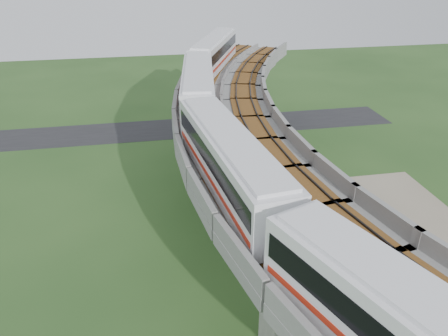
# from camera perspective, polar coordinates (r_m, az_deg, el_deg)

# --- Properties ---
(ground) EXTENTS (160.00, 160.00, 0.00)m
(ground) POSITION_cam_1_polar(r_m,az_deg,el_deg) (38.63, 1.21, -10.85)
(ground) COLOR #27491D
(ground) RESTS_ON ground
(dirt_lot) EXTENTS (18.00, 26.00, 0.04)m
(dirt_lot) POSITION_cam_1_polar(r_m,az_deg,el_deg) (41.87, 21.19, -9.57)
(dirt_lot) COLOR gray
(dirt_lot) RESTS_ON ground
(asphalt_road) EXTENTS (60.00, 8.00, 0.03)m
(asphalt_road) POSITION_cam_1_polar(r_m,az_deg,el_deg) (64.71, -4.27, 5.32)
(asphalt_road) COLOR #232326
(asphalt_road) RESTS_ON ground
(viaduct) EXTENTS (19.58, 73.98, 11.40)m
(viaduct) POSITION_cam_1_polar(r_m,az_deg,el_deg) (34.82, 7.55, 1.87)
(viaduct) COLOR #99968E
(viaduct) RESTS_ON ground
(metro_train) EXTENTS (10.76, 61.35, 3.64)m
(metro_train) POSITION_cam_1_polar(r_m,az_deg,el_deg) (32.60, 2.05, 6.53)
(metro_train) COLOR white
(metro_train) RESTS_ON ground
(fence) EXTENTS (3.87, 38.73, 1.50)m
(fence) POSITION_cam_1_polar(r_m,az_deg,el_deg) (40.98, 14.82, -8.11)
(fence) COLOR #2D382D
(fence) RESTS_ON ground
(tree_0) EXTENTS (1.88, 1.88, 2.93)m
(tree_0) POSITION_cam_1_polar(r_m,az_deg,el_deg) (61.32, 7.18, 6.05)
(tree_0) COLOR #382314
(tree_0) RESTS_ON ground
(tree_1) EXTENTS (2.65, 2.65, 3.70)m
(tree_1) POSITION_cam_1_polar(r_m,az_deg,el_deg) (50.00, 6.38, 1.73)
(tree_1) COLOR #382314
(tree_1) RESTS_ON ground
(tree_2) EXTENTS (2.53, 2.53, 2.89)m
(tree_2) POSITION_cam_1_polar(r_m,az_deg,el_deg) (43.64, 9.51, -3.57)
(tree_2) COLOR #382314
(tree_2) RESTS_ON ground
(tree_3) EXTENTS (2.49, 2.49, 3.37)m
(tree_3) POSITION_cam_1_polar(r_m,az_deg,el_deg) (35.40, 14.05, -11.11)
(tree_3) COLOR #382314
(tree_3) RESTS_ON ground
(car_red) EXTENTS (3.64, 2.49, 1.14)m
(car_red) POSITION_cam_1_polar(r_m,az_deg,el_deg) (40.65, 23.89, -10.32)
(car_red) COLOR maroon
(car_red) RESTS_ON dirt_lot
(car_dark) EXTENTS (4.01, 2.89, 1.08)m
(car_dark) POSITION_cam_1_polar(r_m,az_deg,el_deg) (48.55, 12.40, -2.20)
(car_dark) COLOR black
(car_dark) RESTS_ON dirt_lot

